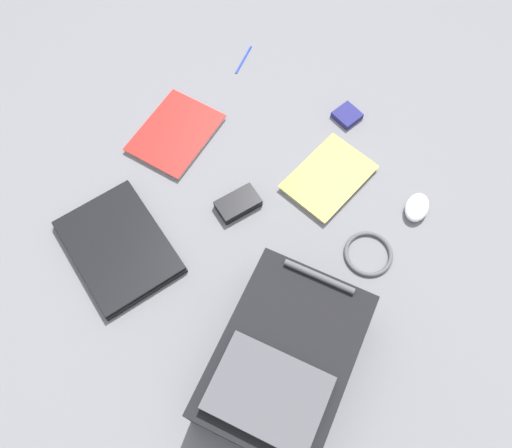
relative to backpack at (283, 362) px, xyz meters
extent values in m
plane|color=slate|center=(-0.29, 0.30, -0.09)|extent=(3.36, 3.36, 0.00)
cube|color=black|center=(0.00, 0.01, -0.01)|extent=(0.40, 0.50, 0.17)
cube|color=#4C4C51|center=(0.02, -0.09, 0.09)|extent=(0.29, 0.24, 0.03)
cylinder|color=#4C4C51|center=(-0.05, 0.20, 0.09)|extent=(0.18, 0.06, 0.02)
cube|color=black|center=(-0.57, -0.02, -0.08)|extent=(0.40, 0.35, 0.02)
cube|color=black|center=(-0.57, -0.02, -0.06)|extent=(0.40, 0.34, 0.01)
cube|color=silver|center=(-0.23, 0.54, -0.08)|extent=(0.20, 0.27, 0.02)
cube|color=yellow|center=(-0.23, 0.54, -0.07)|extent=(0.20, 0.28, 0.00)
cube|color=silver|center=(-0.71, 0.37, -0.08)|extent=(0.24, 0.29, 0.01)
cube|color=red|center=(-0.71, 0.37, -0.07)|extent=(0.25, 0.30, 0.00)
ellipsoid|color=silver|center=(0.04, 0.62, -0.07)|extent=(0.09, 0.11, 0.04)
torus|color=#4C4C51|center=(0.00, 0.41, -0.08)|extent=(0.14, 0.14, 0.01)
cube|color=black|center=(-0.39, 0.30, -0.08)|extent=(0.11, 0.14, 0.03)
cylinder|color=#1933B2|center=(-0.74, 0.75, -0.09)|extent=(0.04, 0.13, 0.01)
cube|color=navy|center=(-0.32, 0.77, -0.08)|extent=(0.09, 0.09, 0.02)
camera|label=1|loc=(0.09, -0.22, 1.27)|focal=35.67mm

